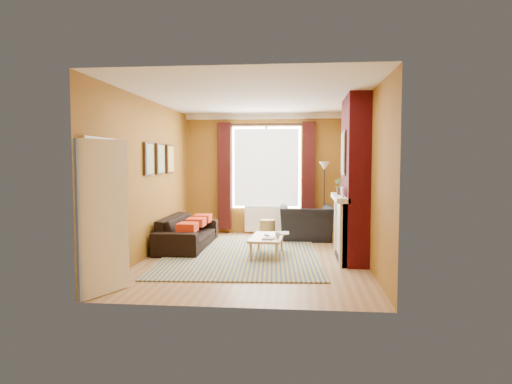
% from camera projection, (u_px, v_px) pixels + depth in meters
% --- Properties ---
extents(ground, '(5.50, 5.50, 0.00)m').
position_uv_depth(ground, '(255.00, 258.00, 8.07)').
color(ground, '#956C43').
rests_on(ground, ground).
extents(room_walls, '(3.82, 5.54, 2.83)m').
position_uv_depth(room_walls, '(291.00, 179.00, 8.19)').
color(room_walls, '#8A5B1A').
rests_on(room_walls, ground).
extents(striped_rug, '(2.98, 3.98, 0.02)m').
position_uv_depth(striped_rug, '(242.00, 254.00, 8.32)').
color(striped_rug, '#2E4E80').
rests_on(striped_rug, ground).
extents(sofa, '(0.84, 2.14, 0.63)m').
position_uv_depth(sofa, '(188.00, 232.00, 9.02)').
color(sofa, black).
rests_on(sofa, ground).
extents(armchair, '(1.17, 1.03, 0.74)m').
position_uv_depth(armchair, '(306.00, 223.00, 9.85)').
color(armchair, black).
rests_on(armchair, ground).
extents(coffee_table, '(0.60, 1.12, 0.37)m').
position_uv_depth(coffee_table, '(267.00, 238.00, 8.15)').
color(coffee_table, tan).
rests_on(coffee_table, ground).
extents(wicker_stool, '(0.45, 0.45, 0.43)m').
position_uv_depth(wicker_stool, '(267.00, 230.00, 9.94)').
color(wicker_stool, '#9F7E45').
rests_on(wicker_stool, ground).
extents(floor_lamp, '(0.30, 0.30, 1.70)m').
position_uv_depth(floor_lamp, '(324.00, 178.00, 10.10)').
color(floor_lamp, black).
rests_on(floor_lamp, ground).
extents(book_a, '(0.23, 0.28, 0.02)m').
position_uv_depth(book_a, '(264.00, 238.00, 7.89)').
color(book_a, '#999999').
rests_on(book_a, coffee_table).
extents(book_b, '(0.25, 0.33, 0.02)m').
position_uv_depth(book_b, '(276.00, 233.00, 8.42)').
color(book_b, '#999999').
rests_on(book_b, coffee_table).
extents(mug, '(0.13, 0.13, 0.09)m').
position_uv_depth(mug, '(278.00, 235.00, 7.98)').
color(mug, '#999999').
rests_on(mug, coffee_table).
extents(tv_remote, '(0.11, 0.17, 0.02)m').
position_uv_depth(tv_remote, '(267.00, 235.00, 8.22)').
color(tv_remote, '#27282A').
rests_on(tv_remote, coffee_table).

